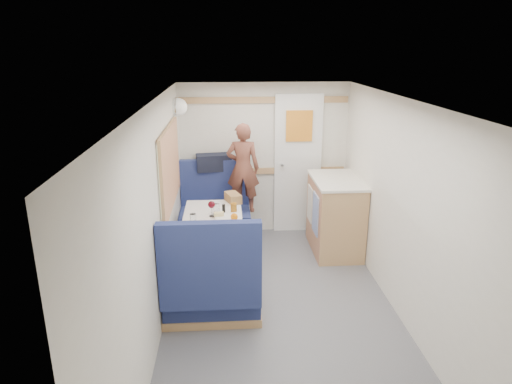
{
  "coord_description": "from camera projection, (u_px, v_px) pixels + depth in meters",
  "views": [
    {
      "loc": [
        -0.49,
        -3.59,
        2.44
      ],
      "look_at": [
        -0.19,
        0.9,
        0.99
      ],
      "focal_mm": 32.0,
      "sensor_mm": 36.0,
      "label": 1
    }
  ],
  "objects": [
    {
      "name": "bread_loaf",
      "position": [
        233.0,
        198.0,
        5.23
      ],
      "size": [
        0.21,
        0.27,
        0.1
      ],
      "primitive_type": "cube",
      "rotation": [
        0.0,
        0.0,
        0.33
      ],
      "color": "#8D5C3B",
      "rests_on": "dinette_table"
    },
    {
      "name": "wall_left",
      "position": [
        155.0,
        226.0,
        3.81
      ],
      "size": [
        0.02,
        4.5,
        2.0
      ],
      "primitive_type": "cube",
      "color": "silver",
      "rests_on": "floor"
    },
    {
      "name": "pepper_grinder",
      "position": [
        224.0,
        208.0,
        4.91
      ],
      "size": [
        0.03,
        0.03,
        0.09
      ],
      "primitive_type": "cylinder",
      "color": "black",
      "rests_on": "dinette_table"
    },
    {
      "name": "bench_far",
      "position": [
        215.0,
        221.0,
        5.83
      ],
      "size": [
        0.9,
        0.59,
        1.05
      ],
      "color": "navy",
      "rests_on": "floor"
    },
    {
      "name": "oak_trim_low",
      "position": [
        264.0,
        171.0,
        6.05
      ],
      "size": [
        2.15,
        0.02,
        0.08
      ],
      "primitive_type": "cube",
      "color": "#B0724F",
      "rests_on": "wall_back"
    },
    {
      "name": "tray",
      "position": [
        227.0,
        219.0,
        4.7
      ],
      "size": [
        0.28,
        0.35,
        0.02
      ],
      "primitive_type": "cube",
      "rotation": [
        0.0,
        0.0,
        0.07
      ],
      "color": "white",
      "rests_on": "dinette_table"
    },
    {
      "name": "cheese_block",
      "position": [
        219.0,
        214.0,
        4.77
      ],
      "size": [
        0.11,
        0.07,
        0.04
      ],
      "primitive_type": "cube",
      "rotation": [
        0.0,
        0.0,
        0.1
      ],
      "color": "#E6DE85",
      "rests_on": "tray"
    },
    {
      "name": "wine_glass",
      "position": [
        212.0,
        205.0,
        4.77
      ],
      "size": [
        0.08,
        0.08,
        0.17
      ],
      "color": "white",
      "rests_on": "dinette_table"
    },
    {
      "name": "wall_right",
      "position": [
        411.0,
        219.0,
        3.95
      ],
      "size": [
        0.02,
        4.5,
        2.0
      ],
      "primitive_type": "cube",
      "color": "silver",
      "rests_on": "floor"
    },
    {
      "name": "wall_back",
      "position": [
        264.0,
        160.0,
        6.02
      ],
      "size": [
        2.2,
        0.02,
        2.0
      ],
      "primitive_type": "cube",
      "color": "silver",
      "rests_on": "floor"
    },
    {
      "name": "dome_light",
      "position": [
        179.0,
        107.0,
        5.34
      ],
      "size": [
        0.2,
        0.2,
        0.2
      ],
      "primitive_type": "sphere",
      "color": "white",
      "rests_on": "wall_left"
    },
    {
      "name": "galley_counter",
      "position": [
        335.0,
        215.0,
        5.57
      ],
      "size": [
        0.57,
        0.92,
        0.92
      ],
      "color": "#B0724F",
      "rests_on": "floor"
    },
    {
      "name": "tumbler_left",
      "position": [
        193.0,
        219.0,
        4.59
      ],
      "size": [
        0.06,
        0.06,
        0.1
      ],
      "primitive_type": "cylinder",
      "color": "white",
      "rests_on": "dinette_table"
    },
    {
      "name": "bench_near",
      "position": [
        212.0,
        290.0,
        4.18
      ],
      "size": [
        0.9,
        0.59,
        1.05
      ],
      "color": "navy",
      "rests_on": "floor"
    },
    {
      "name": "beer_glass",
      "position": [
        234.0,
        208.0,
        4.9
      ],
      "size": [
        0.07,
        0.07,
        0.1
      ],
      "primitive_type": "cylinder",
      "color": "#965C15",
      "rests_on": "dinette_table"
    },
    {
      "name": "duffel_bag",
      "position": [
        214.0,
        162.0,
        5.85
      ],
      "size": [
        0.47,
        0.27,
        0.21
      ],
      "primitive_type": "cube",
      "rotation": [
        0.0,
        0.0,
        0.14
      ],
      "color": "black",
      "rests_on": "ledge"
    },
    {
      "name": "side_window",
      "position": [
        169.0,
        166.0,
        4.69
      ],
      "size": [
        0.04,
        1.3,
        0.72
      ],
      "primitive_type": "cube",
      "color": "#B8BDA0",
      "rests_on": "wall_left"
    },
    {
      "name": "orange_fruit",
      "position": [
        234.0,
        217.0,
        4.63
      ],
      "size": [
        0.07,
        0.07,
        0.07
      ],
      "primitive_type": "sphere",
      "color": "#EA5C0A",
      "rests_on": "tray"
    },
    {
      "name": "floor",
      "position": [
        283.0,
        324.0,
        4.19
      ],
      "size": [
        4.5,
        4.5,
        0.0
      ],
      "primitive_type": "plane",
      "color": "#515156",
      "rests_on": "ground"
    },
    {
      "name": "tumbler_right",
      "position": [
        217.0,
        208.0,
        4.88
      ],
      "size": [
        0.07,
        0.07,
        0.11
      ],
      "primitive_type": "cylinder",
      "color": "white",
      "rests_on": "dinette_table"
    },
    {
      "name": "rear_door",
      "position": [
        298.0,
        162.0,
        6.03
      ],
      "size": [
        0.62,
        0.12,
        1.86
      ],
      "color": "white",
      "rests_on": "wall_back"
    },
    {
      "name": "ceiling",
      "position": [
        288.0,
        104.0,
        3.58
      ],
      "size": [
        4.5,
        4.5,
        0.0
      ],
      "primitive_type": "plane",
      "rotation": [
        3.14,
        0.0,
        0.0
      ],
      "color": "silver",
      "rests_on": "wall_back"
    },
    {
      "name": "dinette_table",
      "position": [
        213.0,
        227.0,
        4.92
      ],
      "size": [
        0.62,
        0.92,
        0.72
      ],
      "color": "white",
      "rests_on": "floor"
    },
    {
      "name": "person",
      "position": [
        243.0,
        168.0,
        5.59
      ],
      "size": [
        0.43,
        0.31,
        1.11
      ],
      "primitive_type": "imported",
      "rotation": [
        0.0,
        0.0,
        3.02
      ],
      "color": "brown",
      "rests_on": "bench_far"
    },
    {
      "name": "ledge",
      "position": [
        214.0,
        172.0,
        5.89
      ],
      "size": [
        0.9,
        0.14,
        0.04
      ],
      "primitive_type": "cube",
      "color": "#B0724F",
      "rests_on": "bench_far"
    },
    {
      "name": "oak_trim_high",
      "position": [
        264.0,
        100.0,
        5.76
      ],
      "size": [
        2.15,
        0.02,
        0.08
      ],
      "primitive_type": "cube",
      "color": "#B0724F",
      "rests_on": "wall_back"
    }
  ]
}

